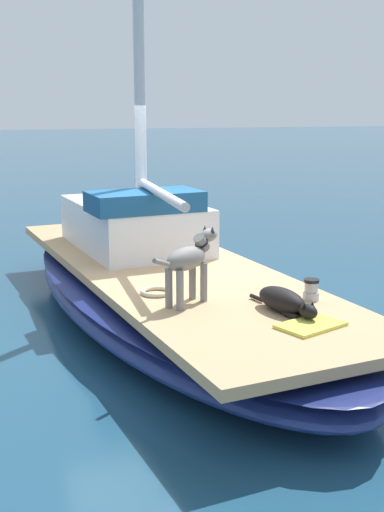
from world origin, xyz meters
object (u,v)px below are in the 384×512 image
at_px(dog_grey, 189,260).
at_px(deck_towel, 311,325).
at_px(sailboat_main, 170,293).
at_px(dog_black, 284,301).
at_px(deck_winch, 311,290).
at_px(coiled_rope, 156,292).

xyz_separation_m(dog_grey, deck_towel, (0.82, -0.94, -0.41)).
xyz_separation_m(sailboat_main, dog_grey, (-0.15, -1.47, 0.75)).
height_order(sailboat_main, dog_black, dog_black).
bearing_deg(dog_black, deck_winch, 36.18).
distance_m(sailboat_main, coiled_rope, 1.19).
relative_size(dog_grey, coiled_rope, 2.45).
bearing_deg(sailboat_main, deck_towel, -74.38).
bearing_deg(dog_grey, dog_black, -33.54).
bearing_deg(dog_black, coiled_rope, 138.08).
height_order(sailboat_main, deck_towel, deck_towel).
bearing_deg(dog_grey, coiled_rope, 121.17).
relative_size(sailboat_main, coiled_rope, 23.32).
distance_m(sailboat_main, deck_winch, 2.00).
xyz_separation_m(sailboat_main, coiled_rope, (-0.39, -1.07, 0.35)).
xyz_separation_m(dog_black, dog_grey, (-0.76, 0.50, 0.32)).
bearing_deg(deck_winch, dog_black, -143.82).
bearing_deg(dog_grey, deck_winch, -10.20).
relative_size(dog_grey, deck_winch, 3.78).
bearing_deg(coiled_rope, dog_grey, -58.83).
xyz_separation_m(deck_winch, coiled_rope, (-1.40, 0.60, -0.08)).
bearing_deg(dog_grey, deck_towel, -48.73).
relative_size(deck_winch, deck_towel, 0.38).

